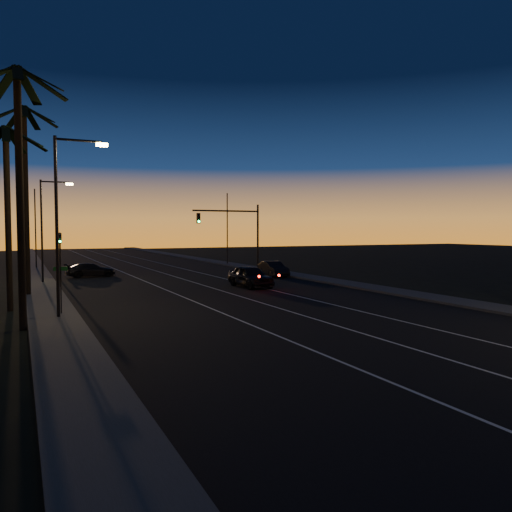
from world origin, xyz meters
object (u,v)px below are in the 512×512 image
right_car (273,269)px  cross_car (91,270)px  signal_mast (237,226)px  lead_car (250,276)px

right_car → cross_car: (-15.69, 6.86, -0.06)m
signal_mast → right_car: signal_mast is taller
right_car → signal_mast: bearing=112.9°
lead_car → cross_car: size_ratio=1.18×
right_car → lead_car: bearing=-128.8°
right_car → cross_car: right_car is taller
signal_mast → cross_car: size_ratio=1.52×
lead_car → signal_mast: bearing=71.9°
lead_car → right_car: lead_car is taller
cross_car → signal_mast: bearing=-10.0°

